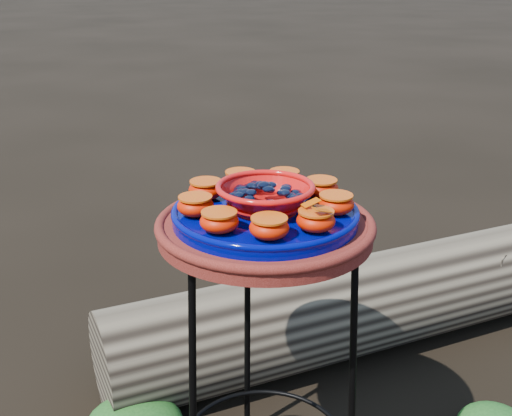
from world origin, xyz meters
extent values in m
cylinder|color=#490E09|center=(0.00, 0.00, 0.72)|extent=(0.46, 0.46, 0.04)
cylinder|color=#000A63|center=(0.00, 0.00, 0.75)|extent=(0.39, 0.39, 0.03)
ellipsoid|color=#B00E00|center=(0.07, -0.13, 0.78)|extent=(0.08, 0.08, 0.04)
ellipsoid|color=#B00E00|center=(0.14, -0.05, 0.78)|extent=(0.08, 0.08, 0.04)
ellipsoid|color=#B00E00|center=(0.14, 0.05, 0.78)|extent=(0.08, 0.08, 0.04)
ellipsoid|color=#B00E00|center=(0.07, 0.13, 0.78)|extent=(0.08, 0.08, 0.04)
ellipsoid|color=#B00E00|center=(-0.03, 0.14, 0.78)|extent=(0.08, 0.08, 0.04)
ellipsoid|color=#B00E00|center=(-0.11, 0.09, 0.78)|extent=(0.08, 0.08, 0.04)
ellipsoid|color=#B00E00|center=(-0.15, 0.00, 0.78)|extent=(0.08, 0.08, 0.04)
ellipsoid|color=#B00E00|center=(-0.11, -0.10, 0.78)|extent=(0.08, 0.08, 0.04)
ellipsoid|color=#B00E00|center=(-0.02, -0.15, 0.78)|extent=(0.08, 0.08, 0.04)
ellipsoid|color=#194518|center=(-0.19, 0.57, 0.07)|extent=(0.29, 0.29, 0.14)
camera|label=1|loc=(-0.28, -1.23, 1.25)|focal=45.00mm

